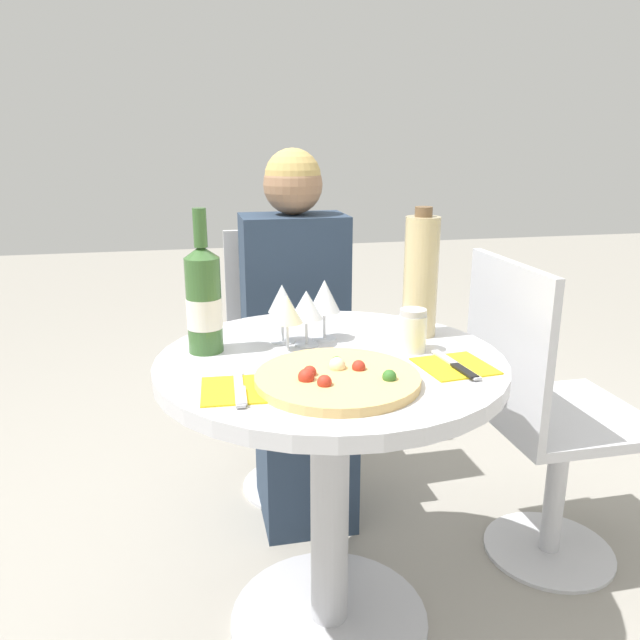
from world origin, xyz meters
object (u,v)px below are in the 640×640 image
at_px(pizza_large, 337,378).
at_px(tall_carafe, 421,276).
at_px(dining_table, 330,438).
at_px(chair_behind_diner, 292,364).
at_px(wine_bottle, 204,300).
at_px(chair_empty_side, 542,420).
at_px(seated_diner, 299,353).

xyz_separation_m(pizza_large, tall_carafe, (0.28, 0.28, 0.14)).
height_order(dining_table, tall_carafe, tall_carafe).
distance_m(chair_behind_diner, wine_bottle, 0.84).
distance_m(dining_table, chair_empty_side, 0.68).
relative_size(chair_empty_side, pizza_large, 2.69).
xyz_separation_m(dining_table, pizza_large, (-0.02, -0.16, 0.22)).
xyz_separation_m(dining_table, chair_behind_diner, (0.03, 0.75, -0.09)).
height_order(chair_behind_diner, seated_diner, seated_diner).
relative_size(dining_table, chair_behind_diner, 0.88).
relative_size(seated_diner, wine_bottle, 3.57).
distance_m(chair_behind_diner, seated_diner, 0.18).
height_order(seated_diner, chair_empty_side, seated_diner).
height_order(dining_table, chair_behind_diner, chair_behind_diner).
height_order(chair_empty_side, pizza_large, chair_empty_side).
bearing_deg(dining_table, chair_empty_side, 12.23).
xyz_separation_m(chair_empty_side, pizza_large, (-0.68, -0.31, 0.31)).
height_order(seated_diner, tall_carafe, seated_diner).
bearing_deg(seated_diner, tall_carafe, 115.06).
relative_size(dining_table, tall_carafe, 2.48).
xyz_separation_m(chair_behind_diner, seated_diner, (-0.00, -0.15, 0.10)).
bearing_deg(wine_bottle, chair_empty_side, 2.55).
distance_m(dining_table, seated_diner, 0.60).
distance_m(dining_table, tall_carafe, 0.46).
relative_size(seated_diner, pizza_large, 3.52).
relative_size(dining_table, wine_bottle, 2.39).
distance_m(chair_behind_diner, pizza_large, 0.97).
bearing_deg(pizza_large, wine_bottle, 133.96).
distance_m(dining_table, pizza_large, 0.27).
bearing_deg(seated_diner, dining_table, 86.75).
relative_size(chair_behind_diner, pizza_large, 2.69).
xyz_separation_m(dining_table, chair_empty_side, (0.66, 0.14, -0.09)).
bearing_deg(seated_diner, wine_bottle, 58.10).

